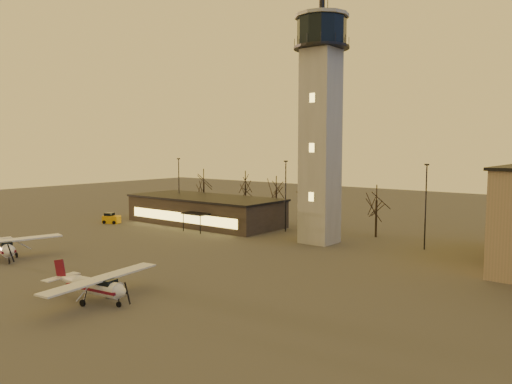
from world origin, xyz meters
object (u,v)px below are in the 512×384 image
(cessna_rear, at_px, (4,250))
(service_cart, at_px, (111,219))
(terminal, at_px, (205,210))
(cessna_front, at_px, (99,290))
(control_tower, at_px, (321,113))

(cessna_rear, height_order, service_cart, cessna_rear)
(terminal, bearing_deg, cessna_front, -57.89)
(control_tower, distance_m, cessna_rear, 39.46)
(control_tower, bearing_deg, service_cart, -168.71)
(cessna_front, height_order, service_cart, cessna_front)
(control_tower, relative_size, cessna_rear, 2.80)
(cessna_front, distance_m, service_cart, 41.47)
(control_tower, bearing_deg, cessna_front, -91.57)
(control_tower, distance_m, cessna_front, 35.19)
(service_cart, bearing_deg, cessna_front, -59.85)
(cessna_front, xyz_separation_m, service_cart, (-33.18, 24.88, -0.39))
(control_tower, height_order, service_cart, control_tower)
(terminal, bearing_deg, control_tower, -5.15)
(cessna_front, height_order, cessna_rear, cessna_rear)
(cessna_rear, bearing_deg, terminal, 104.60)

